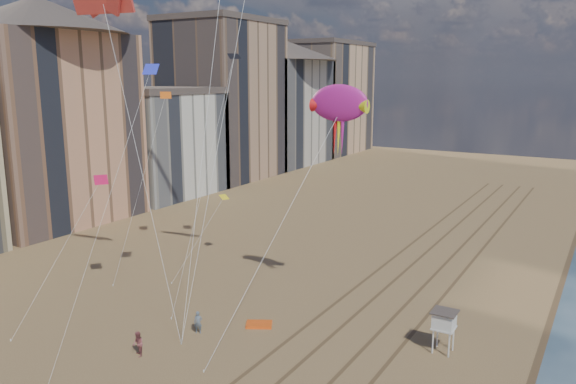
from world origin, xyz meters
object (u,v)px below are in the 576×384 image
(show_kite, at_px, (339,104))
(kite_flyer_a, at_px, (198,322))
(lifeguard_stand, at_px, (444,321))
(grounded_kite, at_px, (259,324))
(kite_flyer_b, at_px, (138,344))

(show_kite, distance_m, kite_flyer_a, 19.24)
(lifeguard_stand, xyz_separation_m, grounded_kite, (-13.20, -3.02, -2.20))
(grounded_kite, bearing_deg, show_kite, 19.68)
(grounded_kite, distance_m, kite_flyer_b, 9.30)
(grounded_kite, bearing_deg, kite_flyer_b, -147.60)
(grounded_kite, relative_size, show_kite, 0.10)
(grounded_kite, height_order, kite_flyer_b, kite_flyer_b)
(show_kite, bearing_deg, kite_flyer_a, -132.74)
(grounded_kite, xyz_separation_m, kite_flyer_a, (-3.23, -3.30, 0.73))
(lifeguard_stand, distance_m, kite_flyer_a, 17.66)
(lifeguard_stand, bearing_deg, grounded_kite, -167.12)
(kite_flyer_a, bearing_deg, lifeguard_stand, -6.93)
(show_kite, xyz_separation_m, kite_flyer_a, (-7.39, -8.00, -15.87))
(kite_flyer_a, distance_m, kite_flyer_b, 4.99)
(kite_flyer_a, bearing_deg, show_kite, 19.31)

